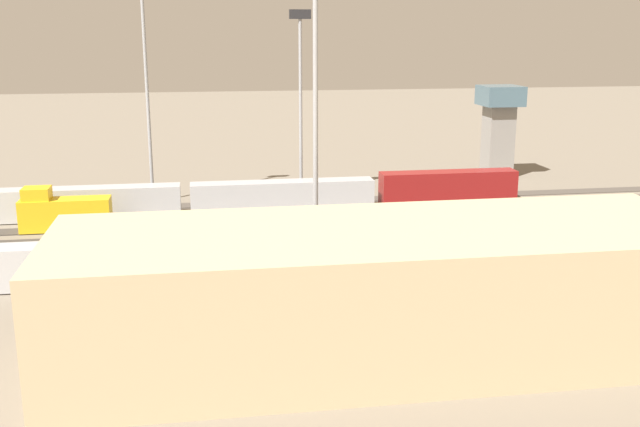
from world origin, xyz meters
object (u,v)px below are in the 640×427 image
(light_mast_1, at_px, (315,54))
(train_on_track_1, at_px, (271,196))
(light_mast_0, at_px, (300,79))
(control_tower, at_px, (499,124))
(light_mast_2, at_px, (145,49))
(train_on_track_6, at_px, (210,258))
(maintenance_shed, at_px, (386,292))
(train_on_track_2, at_px, (63,212))

(light_mast_1, bearing_deg, train_on_track_1, -86.96)
(light_mast_0, height_order, control_tower, light_mast_0)
(light_mast_1, xyz_separation_m, light_mast_2, (16.42, -35.06, -0.35))
(light_mast_0, bearing_deg, light_mast_2, -0.49)
(light_mast_2, bearing_deg, light_mast_0, 179.51)
(train_on_track_6, height_order, maintenance_shed, maintenance_shed)
(light_mast_1, bearing_deg, light_mast_0, -95.65)
(light_mast_0, bearing_deg, maintenance_shed, 88.89)
(train_on_track_6, xyz_separation_m, light_mast_2, (6.97, -32.63, 18.00))
(train_on_track_1, height_order, light_mast_0, light_mast_0)
(train_on_track_2, distance_m, control_tower, 65.86)
(train_on_track_2, bearing_deg, train_on_track_1, -168.34)
(maintenance_shed, relative_size, control_tower, 3.25)
(train_on_track_2, bearing_deg, light_mast_0, -156.86)
(train_on_track_2, relative_size, light_mast_0, 0.40)
(train_on_track_6, relative_size, light_mast_2, 1.47)
(train_on_track_2, distance_m, light_mast_2, 23.76)
(maintenance_shed, bearing_deg, light_mast_1, -81.14)
(train_on_track_6, height_order, light_mast_1, light_mast_1)
(train_on_track_6, height_order, control_tower, control_tower)
(train_on_track_2, xyz_separation_m, train_on_track_1, (-24.24, -5.00, -0.04))
(light_mast_2, relative_size, control_tower, 2.29)
(train_on_track_1, relative_size, light_mast_0, 2.66)
(train_on_track_6, distance_m, maintenance_shed, 21.97)
(train_on_track_2, distance_m, train_on_track_1, 24.75)
(light_mast_1, bearing_deg, light_mast_2, -64.91)
(train_on_track_1, xyz_separation_m, light_mast_1, (-1.46, 27.43, 18.25))
(train_on_track_1, height_order, control_tower, control_tower)
(light_mast_0, distance_m, control_tower, 34.86)
(light_mast_2, bearing_deg, train_on_track_6, 102.06)
(train_on_track_2, distance_m, light_mast_0, 34.62)
(train_on_track_6, relative_size, light_mast_0, 1.89)
(train_on_track_6, bearing_deg, train_on_track_2, -50.90)
(light_mast_2, bearing_deg, train_on_track_2, 53.69)
(control_tower, bearing_deg, light_mast_2, 11.08)
(maintenance_shed, bearing_deg, train_on_track_2, -53.65)
(maintenance_shed, distance_m, control_tower, 69.71)
(train_on_track_1, distance_m, control_tower, 41.74)
(light_mast_1, xyz_separation_m, control_tower, (-35.78, -45.28, -12.16))
(light_mast_2, bearing_deg, maintenance_shed, 110.35)
(light_mast_2, bearing_deg, train_on_track_1, 152.98)
(control_tower, bearing_deg, train_on_track_1, 25.61)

